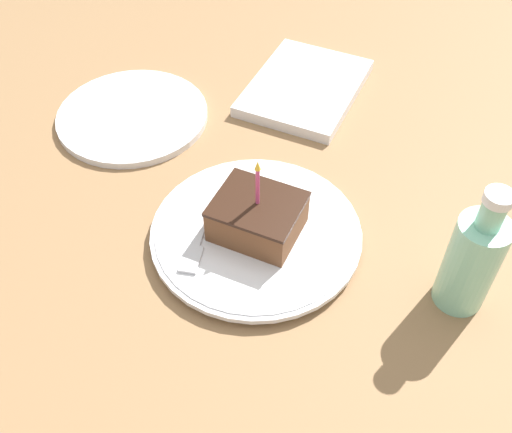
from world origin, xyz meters
name	(u,v)px	position (x,y,z in m)	size (l,w,h in m)	color
ground_plane	(264,263)	(0.00, 0.00, -0.02)	(2.40, 2.40, 0.04)	olive
plate	(256,234)	(0.02, 0.02, 0.01)	(0.29, 0.29, 0.02)	silver
cake_slice	(258,216)	(0.02, 0.02, 0.05)	(0.10, 0.11, 0.13)	brown
fork	(201,229)	(-0.01, 0.09, 0.02)	(0.18, 0.06, 0.00)	silver
bottle	(472,260)	(0.04, -0.25, 0.08)	(0.06, 0.06, 0.19)	#8CD1B2
side_plate	(133,116)	(0.17, 0.32, 0.01)	(0.25, 0.25, 0.01)	silver
marble_board	(305,88)	(0.36, 0.09, 0.01)	(0.23, 0.18, 0.02)	silver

